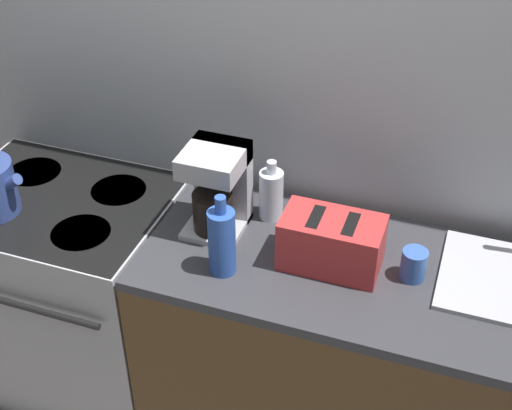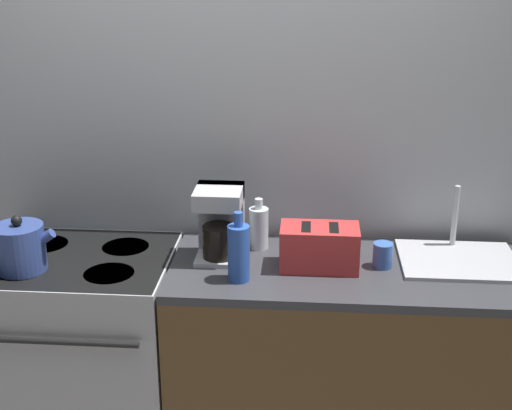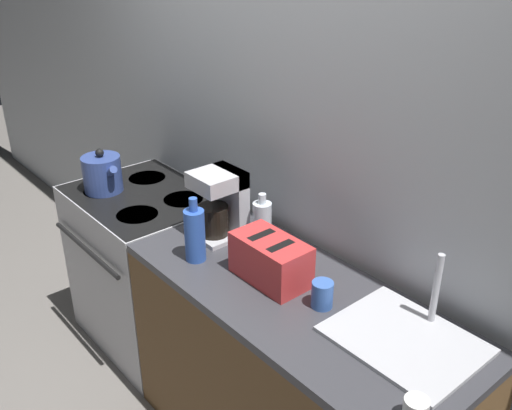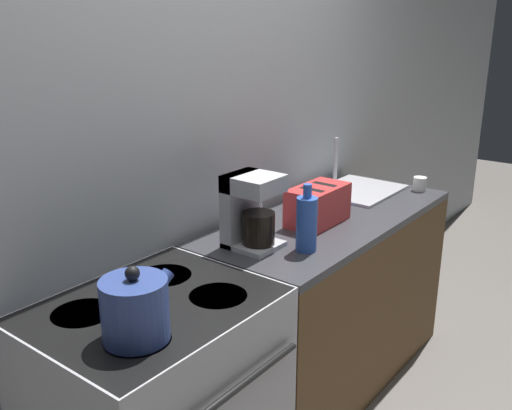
# 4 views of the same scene
# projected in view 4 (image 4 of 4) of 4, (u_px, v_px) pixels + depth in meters

# --- Properties ---
(wall_back) EXTENTS (8.00, 0.05, 2.60)m
(wall_back) POSITION_uv_depth(u_px,v_px,m) (196.00, 139.00, 2.44)
(wall_back) COLOR silver
(wall_back) RESTS_ON ground_plane
(counter_block) EXTENTS (1.47, 0.63, 0.89)m
(counter_block) POSITION_uv_depth(u_px,v_px,m) (327.00, 298.00, 2.89)
(counter_block) COLOR brown
(counter_block) RESTS_ON ground_plane
(kettle) EXTENTS (0.25, 0.20, 0.23)m
(kettle) POSITION_uv_depth(u_px,v_px,m) (136.00, 309.00, 1.66)
(kettle) COLOR #33478C
(kettle) RESTS_ON stove
(toaster) EXTENTS (0.31, 0.17, 0.17)m
(toaster) POSITION_uv_depth(u_px,v_px,m) (318.00, 205.00, 2.62)
(toaster) COLOR red
(toaster) RESTS_ON counter_block
(coffee_maker) EXTENTS (0.19, 0.21, 0.31)m
(coffee_maker) POSITION_uv_depth(u_px,v_px,m) (250.00, 209.00, 2.33)
(coffee_maker) COLOR #B7B7BC
(coffee_maker) RESTS_ON counter_block
(sink_tray) EXTENTS (0.48, 0.38, 0.28)m
(sink_tray) POSITION_uv_depth(u_px,v_px,m) (357.00, 189.00, 3.13)
(sink_tray) COLOR #B7B7BC
(sink_tray) RESTS_ON counter_block
(bottle_clear) EXTENTS (0.08, 0.08, 0.22)m
(bottle_clear) POSITION_uv_depth(u_px,v_px,m) (253.00, 210.00, 2.52)
(bottle_clear) COLOR silver
(bottle_clear) RESTS_ON counter_block
(bottle_blue) EXTENTS (0.09, 0.09, 0.28)m
(bottle_blue) POSITION_uv_depth(u_px,v_px,m) (307.00, 223.00, 2.29)
(bottle_blue) COLOR #2D56B7
(bottle_blue) RESTS_ON counter_block
(cup_blue) EXTENTS (0.08, 0.08, 0.10)m
(cup_blue) POSITION_uv_depth(u_px,v_px,m) (341.00, 198.00, 2.83)
(cup_blue) COLOR #3860B2
(cup_blue) RESTS_ON counter_block
(cup_white) EXTENTS (0.07, 0.07, 0.08)m
(cup_white) POSITION_uv_depth(u_px,v_px,m) (420.00, 184.00, 3.13)
(cup_white) COLOR white
(cup_white) RESTS_ON counter_block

